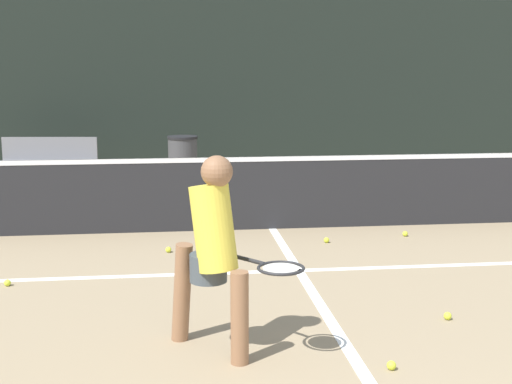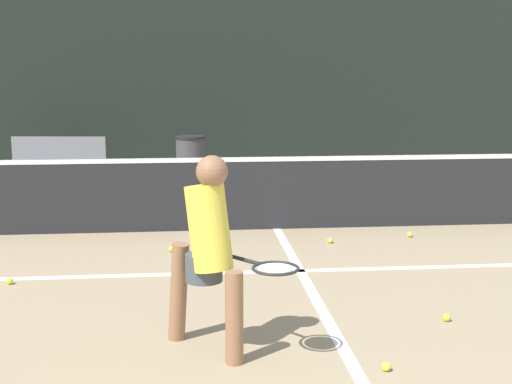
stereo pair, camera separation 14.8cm
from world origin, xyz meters
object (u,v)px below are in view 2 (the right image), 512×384
player_practicing (209,246)px  courtside_bench (58,159)px  parked_car (425,126)px  trash_bin (191,161)px

player_practicing → courtside_bench: player_practicing is taller
courtside_bench → parked_car: size_ratio=0.44×
trash_bin → player_practicing: bearing=-89.3°
trash_bin → courtside_bench: bearing=173.6°
player_practicing → trash_bin: (-0.09, 7.43, -0.37)m
courtside_bench → trash_bin: bearing=0.0°
parked_car → trash_bin: bearing=-142.4°
courtside_bench → parked_car: (8.04, 4.13, 0.17)m
player_practicing → trash_bin: size_ratio=1.68×
player_practicing → parked_car: size_ratio=0.38×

